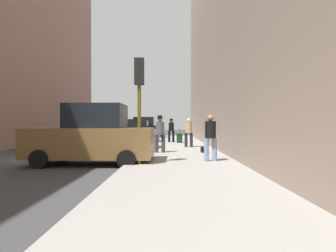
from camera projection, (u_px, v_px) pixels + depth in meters
name	position (u px, v px, depth m)	size (l,w,h in m)	color
ground_plane	(45.00, 158.00, 11.55)	(120.00, 120.00, 0.00)	#38383A
sidewalk	(180.00, 157.00, 11.49)	(4.00, 40.00, 0.15)	gray
parked_bronze_suv	(92.00, 137.00, 9.77)	(4.63, 2.12, 2.25)	brown
parked_silver_sedan	(121.00, 135.00, 15.31)	(4.22, 2.09, 1.79)	#B7BABF
parked_gray_coupe	(134.00, 132.00, 20.73)	(4.21, 2.08, 1.79)	slate
parked_black_suv	(143.00, 129.00, 27.35)	(4.60, 2.07, 2.25)	black
fire_hydrant	(149.00, 144.00, 13.55)	(0.42, 0.22, 0.70)	red
traffic_light	(139.00, 87.00, 8.90)	(0.32, 0.32, 3.60)	#514C0F
pedestrian_with_fedora	(171.00, 129.00, 19.77)	(0.53, 0.50, 1.78)	black
pedestrian_in_jeans	(210.00, 135.00, 9.62)	(0.53, 0.47, 1.71)	#728CB2
pedestrian_with_beanie	(160.00, 132.00, 12.54)	(0.50, 0.41, 1.78)	#333338
pedestrian_in_tan_coat	(189.00, 131.00, 15.54)	(0.53, 0.49, 1.71)	black
rolling_suitcase	(179.00, 138.00, 19.18)	(0.41, 0.59, 1.04)	black
duffel_bag	(204.00, 149.00, 12.62)	(0.32, 0.44, 0.28)	black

